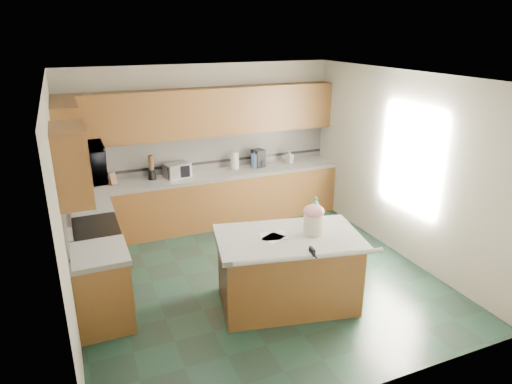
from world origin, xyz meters
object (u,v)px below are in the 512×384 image
island_top (289,238)px  toaster_oven (177,170)px  treat_jar (313,224)px  knife_block (112,179)px  island_base (288,272)px  coffee_maker (258,158)px  soap_bottle_island (316,209)px

island_top → toaster_oven: size_ratio=4.21×
treat_jar → knife_block: 3.44m
island_base → coffee_maker: 2.97m
soap_bottle_island → toaster_oven: soap_bottle_island is taller
island_base → soap_bottle_island: 0.88m
island_base → island_top: island_top is taller
coffee_maker → knife_block: bearing=165.9°
soap_bottle_island → knife_block: size_ratio=1.65×
island_top → soap_bottle_island: soap_bottle_island is taller
island_base → treat_jar: bearing=3.8°
island_base → coffee_maker: size_ratio=5.16×
soap_bottle_island → island_top: bearing=-141.7°
knife_block → toaster_oven: bearing=-25.0°
island_base → soap_bottle_island: (0.52, 0.28, 0.65)m
island_base → island_top: size_ratio=0.94×
island_top → toaster_oven: (-0.67, 2.75, 0.15)m
soap_bottle_island → knife_block: (-2.22, 2.47, -0.06)m
island_top → coffee_maker: 2.90m
island_base → knife_block: knife_block is taller
island_top → knife_block: (-1.70, 2.75, 0.13)m
island_top → toaster_oven: toaster_oven is taller
treat_jar → knife_block: bearing=133.8°
island_top → treat_jar: bearing=3.8°
soap_bottle_island → island_base: bearing=-141.7°
island_top → soap_bottle_island: 0.62m
toaster_oven → coffee_maker: (1.47, 0.03, 0.04)m
soap_bottle_island → toaster_oven: bearing=125.5°
treat_jar → knife_block: size_ratio=1.27×
island_top → toaster_oven: bearing=115.6°
island_top → coffee_maker: coffee_maker is taller
treat_jar → coffee_maker: (0.50, 2.83, 0.03)m
island_base → treat_jar: size_ratio=6.55×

